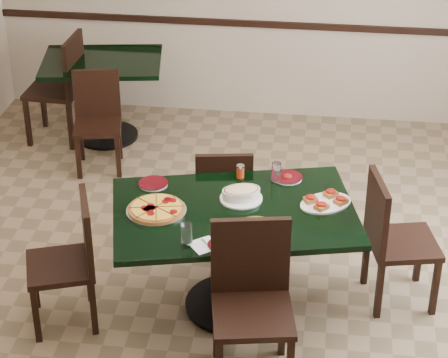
# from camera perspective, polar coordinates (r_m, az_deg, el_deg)

# --- Properties ---
(floor) EXTENTS (5.50, 5.50, 0.00)m
(floor) POSITION_cam_1_polar(r_m,az_deg,el_deg) (6.10, 0.24, -6.73)
(floor) COLOR brown
(floor) RESTS_ON ground
(room_shell) EXTENTS (5.50, 5.50, 5.50)m
(room_shell) POSITION_cam_1_polar(r_m,az_deg,el_deg) (7.04, 10.50, 8.85)
(room_shell) COLOR silver
(room_shell) RESTS_ON floor
(main_table) EXTENTS (1.70, 1.30, 0.75)m
(main_table) POSITION_cam_1_polar(r_m,az_deg,el_deg) (5.56, 0.66, -3.63)
(main_table) COLOR black
(main_table) RESTS_ON floor
(back_table) EXTENTS (1.14, 0.90, 0.75)m
(back_table) POSITION_cam_1_polar(r_m,az_deg,el_deg) (7.84, -7.88, 6.18)
(back_table) COLOR black
(back_table) RESTS_ON floor
(chair_far) EXTENTS (0.45, 0.45, 0.85)m
(chair_far) POSITION_cam_1_polar(r_m,az_deg,el_deg) (6.16, -0.01, -1.06)
(chair_far) COLOR black
(chair_far) RESTS_ON floor
(chair_near) EXTENTS (0.54, 0.54, 0.99)m
(chair_near) POSITION_cam_1_polar(r_m,az_deg,el_deg) (5.08, 1.81, -7.44)
(chair_near) COLOR black
(chair_near) RESTS_ON floor
(chair_right) EXTENTS (0.51, 0.51, 0.92)m
(chair_right) POSITION_cam_1_polar(r_m,az_deg,el_deg) (5.75, 10.87, -3.58)
(chair_right) COLOR black
(chair_right) RESTS_ON floor
(chair_left) EXTENTS (0.53, 0.53, 0.89)m
(chair_left) POSITION_cam_1_polar(r_m,az_deg,el_deg) (5.57, -9.88, -4.94)
(chair_left) COLOR black
(chair_left) RESTS_ON floor
(back_chair_near) EXTENTS (0.46, 0.46, 0.83)m
(back_chair_near) POSITION_cam_1_polar(r_m,az_deg,el_deg) (7.40, -8.27, 4.13)
(back_chair_near) COLOR black
(back_chair_near) RESTS_ON floor
(back_chair_left) EXTENTS (0.47, 0.47, 0.98)m
(back_chair_left) POSITION_cam_1_polar(r_m,az_deg,el_deg) (7.86, -10.46, 6.22)
(back_chair_left) COLOR black
(back_chair_left) RESTS_ON floor
(pepperoni_pizza) EXTENTS (0.38, 0.38, 0.04)m
(pepperoni_pizza) POSITION_cam_1_polar(r_m,az_deg,el_deg) (5.45, -4.44, -1.96)
(pepperoni_pizza) COLOR silver
(pepperoni_pizza) RESTS_ON main_table
(lasagna_casserole) EXTENTS (0.29, 0.27, 0.09)m
(lasagna_casserole) POSITION_cam_1_polar(r_m,az_deg,el_deg) (5.55, 1.13, -0.92)
(lasagna_casserole) COLOR white
(lasagna_casserole) RESTS_ON main_table
(bread_basket) EXTENTS (0.25, 0.22, 0.09)m
(bread_basket) POSITION_cam_1_polar(r_m,az_deg,el_deg) (5.24, 1.91, -3.05)
(bread_basket) COLOR brown
(bread_basket) RESTS_ON main_table
(bruschetta_platter) EXTENTS (0.42, 0.39, 0.05)m
(bruschetta_platter) POSITION_cam_1_polar(r_m,az_deg,el_deg) (5.54, 6.66, -1.43)
(bruschetta_platter) COLOR white
(bruschetta_platter) RESTS_ON main_table
(side_plate_near) EXTENTS (0.18, 0.18, 0.02)m
(side_plate_near) POSITION_cam_1_polar(r_m,az_deg,el_deg) (5.12, -0.11, -4.33)
(side_plate_near) COLOR white
(side_plate_near) RESTS_ON main_table
(side_plate_far_r) EXTENTS (0.20, 0.20, 0.03)m
(side_plate_far_r) POSITION_cam_1_polar(r_m,az_deg,el_deg) (5.81, 4.17, 0.12)
(side_plate_far_r) COLOR white
(side_plate_far_r) RESTS_ON main_table
(side_plate_far_l) EXTENTS (0.20, 0.20, 0.02)m
(side_plate_far_l) POSITION_cam_1_polar(r_m,az_deg,el_deg) (5.74, -4.64, -0.29)
(side_plate_far_l) COLOR white
(side_plate_far_l) RESTS_ON main_table
(napkin_setting) EXTENTS (0.21, 0.21, 0.01)m
(napkin_setting) POSITION_cam_1_polar(r_m,az_deg,el_deg) (5.12, -1.29, -4.35)
(napkin_setting) COLOR white
(napkin_setting) RESTS_ON main_table
(water_glass_a) EXTENTS (0.06, 0.06, 0.14)m
(water_glass_a) POSITION_cam_1_polar(r_m,az_deg,el_deg) (5.74, 3.43, 0.43)
(water_glass_a) COLOR white
(water_glass_a) RESTS_ON main_table
(water_glass_b) EXTENTS (0.07, 0.07, 0.14)m
(water_glass_b) POSITION_cam_1_polar(r_m,az_deg,el_deg) (5.09, -2.46, -3.67)
(water_glass_b) COLOR white
(water_glass_b) RESTS_ON main_table
(pepper_shaker) EXTENTS (0.05, 0.05, 0.09)m
(pepper_shaker) POSITION_cam_1_polar(r_m,az_deg,el_deg) (5.79, 1.07, 0.51)
(pepper_shaker) COLOR #D24416
(pepper_shaker) RESTS_ON main_table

